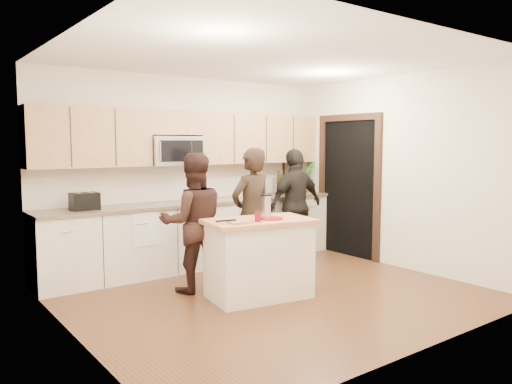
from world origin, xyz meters
TOP-DOWN VIEW (x-y plane):
  - floor at (0.00, 0.00)m, footprint 4.50×4.50m
  - room_shell at (0.00, 0.00)m, footprint 4.52×4.02m
  - back_cabinetry at (0.00, 1.69)m, footprint 4.50×0.66m
  - upper_cabinetry at (0.03, 1.83)m, footprint 4.50×0.33m
  - microwave at (-0.31, 1.80)m, footprint 0.76×0.41m
  - doorway at (2.23, 0.90)m, footprint 0.06×1.25m
  - framed_picture at (1.95, 1.98)m, footprint 0.30×0.03m
  - dish_towel at (-0.95, 1.50)m, footprint 0.34×0.60m
  - island at (-0.20, 0.00)m, footprint 1.30×0.89m
  - red_plate at (-0.08, -0.07)m, footprint 0.27×0.27m
  - box_grater at (-0.10, -0.01)m, footprint 0.10×0.07m
  - drink_glass at (-0.31, -0.13)m, footprint 0.07×0.07m
  - cutting_board at (-0.52, -0.09)m, footprint 0.27×0.21m
  - tongs at (-0.65, -0.01)m, footprint 0.23×0.07m
  - knife at (-0.58, -0.19)m, footprint 0.19×0.05m
  - toaster at (-1.61, 1.67)m, footprint 0.32×0.24m
  - bottle_cluster at (1.78, 1.70)m, footprint 0.57×0.35m
  - orchid at (2.10, 1.72)m, footprint 0.37×0.36m
  - woman_left at (0.16, 0.63)m, footprint 0.65×0.46m
  - woman_center at (-0.67, 0.66)m, footprint 0.95×0.84m
  - woman_right at (1.34, 1.13)m, footprint 1.00×0.46m

SIDE VIEW (x-z plane):
  - floor at x=0.00m, z-range 0.00..0.00m
  - island at x=-0.20m, z-range 0.00..0.90m
  - back_cabinetry at x=0.00m, z-range 0.00..0.94m
  - dish_towel at x=-0.95m, z-range 0.56..1.04m
  - woman_center at x=-0.67m, z-range 0.00..1.64m
  - woman_right at x=1.34m, z-range 0.00..1.67m
  - woman_left at x=0.16m, z-range 0.00..1.70m
  - red_plate at x=-0.08m, z-range 0.90..0.92m
  - cutting_board at x=-0.52m, z-range 0.90..0.92m
  - knife at x=-0.58m, z-range 0.92..0.93m
  - tongs at x=-0.65m, z-range 0.92..0.94m
  - drink_glass at x=-0.31m, z-range 0.90..1.01m
  - toaster at x=-1.61m, z-range 0.94..1.15m
  - box_grater at x=-0.10m, z-range 0.92..1.18m
  - bottle_cluster at x=1.78m, z-range 0.92..1.33m
  - doorway at x=2.23m, z-range 0.06..2.26m
  - orchid at x=2.10m, z-range 0.94..1.46m
  - framed_picture at x=1.95m, z-range 1.09..1.47m
  - microwave at x=-0.31m, z-range 1.45..1.85m
  - room_shell at x=0.00m, z-range 0.38..3.09m
  - upper_cabinetry at x=0.03m, z-range 1.47..2.22m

